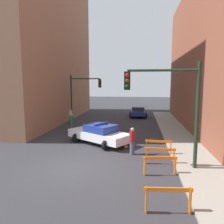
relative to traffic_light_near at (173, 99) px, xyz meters
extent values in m
plane|color=#2D2D33|center=(-4.73, -0.51, -3.53)|extent=(120.00, 120.00, 0.00)
cube|color=gray|center=(1.47, -0.51, -3.47)|extent=(2.40, 44.00, 0.12)
cube|color=#93664C|center=(-16.73, 13.49, 7.01)|extent=(14.00, 20.00, 21.08)
cylinder|color=black|center=(1.17, 0.01, -0.81)|extent=(0.18, 0.18, 5.20)
cylinder|color=black|center=(-0.53, 0.01, 1.39)|extent=(3.40, 0.12, 0.12)
cube|color=black|center=(-2.23, 0.01, 0.89)|extent=(0.30, 0.22, 0.90)
sphere|color=red|center=(-2.23, -0.14, 1.16)|extent=(0.18, 0.18, 0.18)
sphere|color=#4C3D0C|center=(-2.23, -0.14, 0.89)|extent=(0.18, 0.18, 0.18)
sphere|color=#0C4219|center=(-2.23, -0.14, 0.62)|extent=(0.18, 0.18, 0.18)
cylinder|color=black|center=(-9.13, 12.35, -0.93)|extent=(0.18, 0.18, 5.20)
cylinder|color=black|center=(-7.53, 12.35, 1.27)|extent=(3.20, 0.12, 0.12)
cube|color=black|center=(-5.93, 12.35, 0.77)|extent=(0.30, 0.22, 0.90)
sphere|color=red|center=(-5.93, 12.21, 1.04)|extent=(0.18, 0.18, 0.18)
sphere|color=#4C3D0C|center=(-5.93, 12.21, 0.77)|extent=(0.18, 0.18, 0.18)
sphere|color=#0C4219|center=(-5.93, 12.21, 0.50)|extent=(0.18, 0.18, 0.18)
cube|color=white|center=(-4.49, 4.16, -2.93)|extent=(4.95, 4.11, 0.55)
cube|color=navy|center=(-4.33, 4.06, -2.39)|extent=(2.54, 2.44, 0.52)
cylinder|color=black|center=(-6.17, 4.24, -3.20)|extent=(0.54, 0.67, 0.66)
cylinder|color=black|center=(-5.25, 5.67, -3.20)|extent=(0.54, 0.67, 0.66)
cylinder|color=black|center=(-3.73, 2.66, -3.20)|extent=(0.54, 0.67, 0.66)
cylinder|color=black|center=(-2.80, 4.08, -3.20)|extent=(0.54, 0.67, 0.66)
cube|color=#2633BF|center=(-4.33, 4.06, -2.07)|extent=(0.92, 1.27, 0.12)
cube|color=navy|center=(-1.86, 17.49, -2.96)|extent=(1.88, 4.33, 0.52)
cube|color=#232833|center=(-1.85, 17.32, -2.46)|extent=(1.62, 1.84, 0.48)
cylinder|color=black|center=(-2.71, 18.81, -3.22)|extent=(0.62, 0.23, 0.62)
cylinder|color=black|center=(-1.06, 18.84, -3.22)|extent=(0.62, 0.23, 0.62)
cylinder|color=black|center=(-2.66, 16.14, -3.22)|extent=(0.62, 0.23, 0.62)
cylinder|color=black|center=(-1.00, 16.17, -3.22)|extent=(0.62, 0.23, 0.62)
cylinder|color=#474C66|center=(-7.61, 7.57, -3.12)|extent=(0.29, 0.29, 0.82)
cylinder|color=#236633|center=(-7.61, 7.57, -2.40)|extent=(0.37, 0.37, 0.62)
sphere|color=tan|center=(-7.61, 7.57, -1.98)|extent=(0.23, 0.23, 0.22)
cylinder|color=black|center=(-8.76, 10.81, -3.12)|extent=(0.40, 0.40, 0.82)
cylinder|color=#B2B2B7|center=(-8.76, 10.81, -2.40)|extent=(0.51, 0.51, 0.62)
sphere|color=tan|center=(-8.76, 10.81, -1.98)|extent=(0.31, 0.31, 0.22)
cylinder|color=#474C66|center=(-2.02, 2.02, -3.12)|extent=(0.37, 0.37, 0.82)
cylinder|color=maroon|center=(-2.02, 2.02, -2.40)|extent=(0.47, 0.47, 0.62)
sphere|color=tan|center=(-2.02, 2.02, -1.98)|extent=(0.29, 0.29, 0.22)
cube|color=orange|center=(-0.60, -3.92, -2.70)|extent=(1.60, 0.20, 0.14)
cube|color=orange|center=(-1.32, -3.99, -3.08)|extent=(0.06, 0.16, 0.90)
cube|color=orange|center=(0.12, -3.85, -3.08)|extent=(0.06, 0.16, 0.90)
cube|color=orange|center=(-0.61, -0.86, -2.70)|extent=(1.59, 0.30, 0.14)
cube|color=orange|center=(-1.32, -0.97, -3.08)|extent=(0.07, 0.17, 0.90)
cube|color=orange|center=(0.11, -0.74, -3.08)|extent=(0.07, 0.17, 0.90)
cube|color=orange|center=(-0.48, 0.56, -2.70)|extent=(1.60, 0.06, 0.14)
cube|color=orange|center=(-1.20, 0.56, -3.08)|extent=(0.05, 0.16, 0.90)
cube|color=orange|center=(0.24, 0.56, -3.08)|extent=(0.05, 0.16, 0.90)
cube|color=orange|center=(-0.44, 2.16, -2.70)|extent=(1.60, 0.14, 0.14)
cube|color=orange|center=(-1.15, 2.20, -3.08)|extent=(0.06, 0.16, 0.90)
cube|color=orange|center=(0.28, 2.12, -3.08)|extent=(0.06, 0.16, 0.90)
cube|color=black|center=(-2.49, 3.27, -3.51)|extent=(0.36, 0.36, 0.04)
cone|color=#F2600C|center=(-2.49, 3.27, -3.18)|extent=(0.28, 0.28, 0.62)
camera|label=1|loc=(-1.56, -10.87, 0.76)|focal=35.00mm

